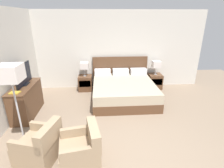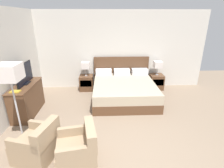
{
  "view_description": "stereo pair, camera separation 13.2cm",
  "coord_description": "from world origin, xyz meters",
  "views": [
    {
      "loc": [
        -0.47,
        -2.48,
        2.51
      ],
      "look_at": [
        -0.14,
        2.1,
        0.75
      ],
      "focal_mm": 28.0,
      "sensor_mm": 36.0,
      "label": 1
    },
    {
      "loc": [
        -0.33,
        -2.49,
        2.51
      ],
      "look_at": [
        -0.14,
        2.1,
        0.75
      ],
      "focal_mm": 28.0,
      "sensor_mm": 36.0,
      "label": 2
    }
  ],
  "objects": [
    {
      "name": "tv",
      "position": [
        -2.46,
        1.98,
        1.11
      ],
      "size": [
        0.18,
        0.91,
        0.55
      ],
      "color": "black",
      "rests_on": "dresser"
    },
    {
      "name": "bed",
      "position": [
        0.28,
        2.76,
        0.31
      ],
      "size": [
        2.02,
        2.15,
        1.17
      ],
      "color": "brown",
      "rests_on": "ground"
    },
    {
      "name": "armchair_companion",
      "position": [
        -0.83,
        0.04,
        0.28
      ],
      "size": [
        0.8,
        0.79,
        0.76
      ],
      "color": "#9E8466",
      "rests_on": "ground"
    },
    {
      "name": "book_red_cover",
      "position": [
        -2.48,
        1.42,
        0.86
      ],
      "size": [
        0.24,
        0.18,
        0.03
      ],
      "primitive_type": "cube",
      "rotation": [
        0.0,
        0.0,
        -0.09
      ],
      "color": "gold",
      "rests_on": "dresser"
    },
    {
      "name": "nightstand_right",
      "position": [
        1.57,
        3.52,
        0.27
      ],
      "size": [
        0.48,
        0.47,
        0.54
      ],
      "color": "brown",
      "rests_on": "ground"
    },
    {
      "name": "wall_back",
      "position": [
        0.0,
        3.84,
        1.38
      ],
      "size": [
        6.64,
        0.06,
        2.76
      ],
      "primitive_type": "cube",
      "color": "beige",
      "rests_on": "ground"
    },
    {
      "name": "table_lamp_right",
      "position": [
        1.57,
        3.52,
        0.92
      ],
      "size": [
        0.28,
        0.28,
        0.5
      ],
      "color": "#B7B7BC",
      "rests_on": "nightstand_right"
    },
    {
      "name": "table_lamp_left",
      "position": [
        -1.01,
        3.52,
        0.92
      ],
      "size": [
        0.28,
        0.28,
        0.5
      ],
      "color": "#B7B7BC",
      "rests_on": "nightstand_left"
    },
    {
      "name": "nightstand_left",
      "position": [
        -1.01,
        3.52,
        0.27
      ],
      "size": [
        0.48,
        0.47,
        0.54
      ],
      "color": "brown",
      "rests_on": "ground"
    },
    {
      "name": "wall_left",
      "position": [
        -2.75,
        1.61,
        1.38
      ],
      "size": [
        0.06,
        5.61,
        2.76
      ],
      "primitive_type": "cube",
      "color": "beige",
      "rests_on": "ground"
    },
    {
      "name": "armchair_by_window",
      "position": [
        -1.61,
        0.21,
        0.28
      ],
      "size": [
        0.85,
        0.84,
        0.76
      ],
      "color": "#9E8466",
      "rests_on": "ground"
    },
    {
      "name": "floor_lamp",
      "position": [
        -2.07,
        0.6,
        1.5
      ],
      "size": [
        0.4,
        0.4,
        1.74
      ],
      "color": "#B7B7BC",
      "rests_on": "ground"
    },
    {
      "name": "ground_plane",
      "position": [
        0.0,
        0.0,
        0.0
      ],
      "size": [
        11.44,
        11.44,
        0.0
      ],
      "primitive_type": "plane",
      "color": "#84705B"
    },
    {
      "name": "dresser",
      "position": [
        -2.46,
        1.89,
        0.43
      ],
      "size": [
        0.47,
        1.3,
        0.85
      ],
      "color": "brown",
      "rests_on": "ground"
    }
  ]
}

